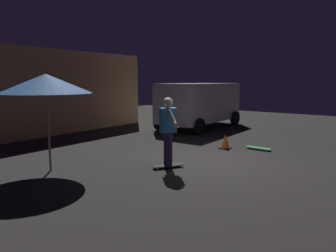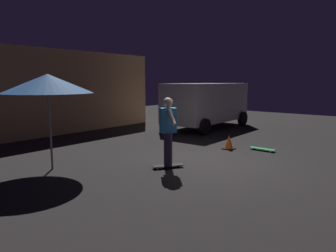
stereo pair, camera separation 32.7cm
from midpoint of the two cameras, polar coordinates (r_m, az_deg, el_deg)
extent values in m
plane|color=black|center=(8.39, 6.07, -6.42)|extent=(28.00, 28.00, 0.00)
cube|color=#AD7F56|center=(13.82, -26.66, 5.62)|extent=(10.88, 3.01, 3.38)
cube|color=silver|center=(14.22, 5.29, 4.47)|extent=(4.62, 1.95, 1.70)
cube|color=black|center=(16.20, 9.46, 6.10)|extent=(0.08, 1.75, 0.64)
cylinder|color=black|center=(16.30, 5.41, 1.95)|extent=(0.66, 0.23, 0.66)
cylinder|color=black|center=(15.40, 11.76, 1.44)|extent=(0.66, 0.23, 0.66)
cylinder|color=black|center=(13.43, -2.23, 0.62)|extent=(0.66, 0.23, 0.66)
cylinder|color=black|center=(12.31, 5.03, -0.11)|extent=(0.66, 0.23, 0.66)
cylinder|color=slate|center=(7.82, -22.48, 0.13)|extent=(0.05, 0.05, 2.20)
cone|color=#1E4C8C|center=(7.75, -22.89, 7.28)|extent=(2.10, 2.10, 0.45)
cube|color=black|center=(7.65, -1.24, -7.35)|extent=(0.76, 0.59, 0.02)
sphere|color=silver|center=(7.84, 0.64, -7.23)|extent=(0.05, 0.05, 0.05)
sphere|color=silver|center=(7.69, 1.11, -7.55)|extent=(0.05, 0.05, 0.05)
sphere|color=silver|center=(7.65, -3.59, -7.64)|extent=(0.05, 0.05, 0.05)
sphere|color=silver|center=(7.50, -3.20, -7.98)|extent=(0.05, 0.05, 0.05)
cube|color=green|center=(9.99, 15.52, -3.93)|extent=(0.21, 0.78, 0.02)
sphere|color=silver|center=(9.97, 17.30, -4.24)|extent=(0.05, 0.05, 0.05)
sphere|color=silver|center=(9.81, 16.95, -4.42)|extent=(0.05, 0.05, 0.05)
sphere|color=silver|center=(10.18, 14.13, -3.85)|extent=(0.05, 0.05, 0.05)
sphere|color=silver|center=(10.03, 13.74, -4.02)|extent=(0.05, 0.05, 0.05)
cylinder|color=#382D4C|center=(7.65, -1.52, -4.12)|extent=(0.14, 0.14, 0.82)
cylinder|color=#382D4C|center=(7.45, -0.96, -4.46)|extent=(0.14, 0.14, 0.82)
cube|color=#338CCC|center=(7.43, -1.26, 1.06)|extent=(0.44, 0.39, 0.60)
sphere|color=beige|center=(7.39, -1.27, 4.41)|extent=(0.23, 0.23, 0.23)
cylinder|color=beige|center=(7.62, -1.82, 2.38)|extent=(0.37, 0.50, 0.46)
cylinder|color=beige|center=(7.21, -0.69, 2.04)|extent=(0.37, 0.50, 0.46)
cube|color=black|center=(9.94, 9.66, -4.08)|extent=(0.34, 0.34, 0.03)
cone|color=#EA5914|center=(9.89, 9.69, -2.86)|extent=(0.28, 0.28, 0.46)
camera|label=1|loc=(0.16, -91.26, -0.18)|focal=32.80mm
camera|label=2|loc=(0.16, 88.74, 0.18)|focal=32.80mm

